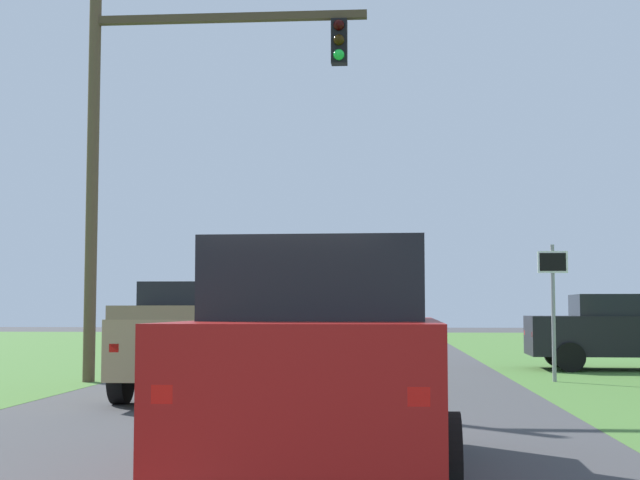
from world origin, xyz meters
TOP-DOWN VIEW (x-y plane):
  - ground_plane at (0.00, 9.16)m, footprint 120.00×120.00m
  - red_suv_near at (0.96, 5.83)m, footprint 2.30×4.62m
  - pickup_truck_lead at (-1.58, 13.05)m, footprint 2.27×5.43m
  - traffic_light at (-3.05, 15.53)m, footprint 5.66×0.40m
  - keep_moving_sign at (4.82, 16.28)m, footprint 0.60×0.09m
  - crossing_suv_far at (7.11, 20.01)m, footprint 4.43×2.28m

SIDE VIEW (x-z plane):
  - ground_plane at x=0.00m, z-range 0.00..0.00m
  - crossing_suv_far at x=7.11m, z-range 0.05..1.84m
  - pickup_truck_lead at x=-1.58m, z-range 0.04..1.91m
  - red_suv_near at x=0.96m, z-range 0.04..2.05m
  - keep_moving_sign at x=4.82m, z-range 0.37..3.10m
  - traffic_light at x=-3.05m, z-range 1.11..9.02m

